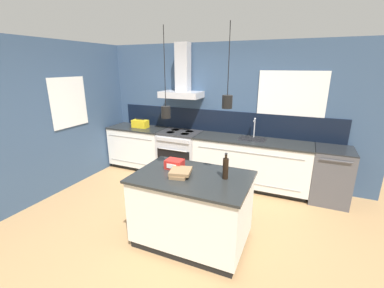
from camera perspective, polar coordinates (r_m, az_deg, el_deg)
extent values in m
plane|color=#A87F51|center=(3.82, -3.62, -17.77)|extent=(16.00, 16.00, 0.00)
cube|color=#354C6B|center=(5.10, 6.59, 7.00)|extent=(5.60, 0.06, 2.60)
cube|color=black|center=(5.10, 6.39, 4.99)|extent=(4.42, 0.02, 0.43)
cube|color=white|center=(4.80, 21.12, 9.22)|extent=(1.12, 0.01, 0.96)
cube|color=black|center=(4.81, 21.12, 9.23)|extent=(1.04, 0.01, 0.88)
cube|color=#B5B5BA|center=(5.09, -2.41, 10.93)|extent=(0.80, 0.46, 0.12)
cube|color=#B5B5BA|center=(5.14, -2.03, 16.69)|extent=(0.26, 0.20, 0.90)
cylinder|color=black|center=(3.00, -6.12, 16.62)|extent=(0.01, 0.01, 0.87)
cylinder|color=black|center=(3.05, -5.82, 7.05)|extent=(0.11, 0.11, 0.14)
sphere|color=#F9D18C|center=(3.05, -5.82, 7.05)|extent=(0.06, 0.06, 0.06)
cylinder|color=black|center=(2.75, 8.21, 18.14)|extent=(0.01, 0.01, 0.72)
cylinder|color=black|center=(2.78, 7.83, 9.27)|extent=(0.11, 0.11, 0.14)
sphere|color=#F9D18C|center=(2.78, 7.83, 9.27)|extent=(0.06, 0.06, 0.06)
cube|color=#354C6B|center=(5.29, -24.42, 5.95)|extent=(0.06, 3.80, 2.60)
cube|color=white|center=(5.13, -25.66, 8.33)|extent=(0.01, 0.76, 0.88)
cube|color=black|center=(5.13, -25.72, 8.33)|extent=(0.01, 0.68, 0.80)
cube|color=black|center=(5.93, -11.25, -4.41)|extent=(1.17, 0.56, 0.09)
cube|color=silver|center=(5.76, -11.67, -0.43)|extent=(1.20, 0.62, 0.79)
cube|color=gray|center=(5.45, -13.72, 1.43)|extent=(1.06, 0.01, 0.01)
cube|color=gray|center=(5.61, -13.33, -3.99)|extent=(1.06, 0.01, 0.01)
cube|color=#232626|center=(5.66, -11.91, 3.54)|extent=(1.23, 0.64, 0.03)
cube|color=black|center=(5.04, 12.54, -8.46)|extent=(1.99, 0.56, 0.09)
cube|color=silver|center=(4.84, 12.80, -3.89)|extent=(2.05, 0.62, 0.79)
cube|color=gray|center=(4.46, 12.24, -1.93)|extent=(1.81, 0.01, 0.01)
cube|color=gray|center=(4.66, 11.82, -8.33)|extent=(1.81, 0.01, 0.01)
cube|color=#232626|center=(4.72, 13.12, 0.77)|extent=(2.08, 0.64, 0.03)
cube|color=#262628|center=(4.76, 13.25, 1.05)|extent=(0.48, 0.34, 0.01)
cylinder|color=#B5B5BA|center=(4.84, 13.68, 3.46)|extent=(0.02, 0.02, 0.35)
sphere|color=#B5B5BA|center=(4.80, 13.82, 5.48)|extent=(0.03, 0.03, 0.03)
cylinder|color=#B5B5BA|center=(4.75, 13.68, 5.11)|extent=(0.02, 0.12, 0.02)
cube|color=#B5B5BA|center=(5.28, -2.63, -2.27)|extent=(0.80, 0.62, 0.87)
cube|color=black|center=(5.03, -4.22, -3.74)|extent=(0.69, 0.02, 0.44)
cylinder|color=#B5B5BA|center=(4.93, -4.39, -1.32)|extent=(0.60, 0.02, 0.02)
cube|color=#B5B5BA|center=(4.89, -4.35, 0.85)|extent=(0.69, 0.02, 0.07)
cube|color=#2D2D30|center=(5.15, -2.70, 2.52)|extent=(0.80, 0.60, 0.04)
cylinder|color=black|center=(5.31, -3.73, 3.14)|extent=(0.17, 0.17, 0.00)
cylinder|color=black|center=(5.18, -0.58, 2.81)|extent=(0.17, 0.17, 0.00)
cylinder|color=black|center=(5.12, -4.84, 2.61)|extent=(0.17, 0.17, 0.00)
cylinder|color=black|center=(4.98, -1.60, 2.25)|extent=(0.17, 0.17, 0.00)
cube|color=#4C4C51|center=(4.83, 28.45, -6.21)|extent=(0.59, 0.62, 0.89)
cube|color=black|center=(4.68, 29.23, -1.07)|extent=(0.59, 0.62, 0.02)
cylinder|color=#4C4C51|center=(4.39, 29.42, -3.30)|extent=(0.44, 0.02, 0.02)
cube|color=black|center=(3.55, -0.01, -19.92)|extent=(1.30, 0.85, 0.09)
cube|color=silver|center=(3.31, -0.01, -13.81)|extent=(1.35, 0.88, 0.79)
cube|color=#232626|center=(3.12, -0.01, -7.33)|extent=(1.40, 0.93, 0.03)
cylinder|color=black|center=(3.02, 7.46, -5.45)|extent=(0.07, 0.07, 0.25)
cylinder|color=black|center=(2.96, 7.57, -2.73)|extent=(0.03, 0.03, 0.06)
cylinder|color=#262628|center=(2.95, 7.60, -2.15)|extent=(0.03, 0.03, 0.01)
cube|color=olive|center=(3.10, -2.79, -6.79)|extent=(0.24, 0.29, 0.04)
cube|color=olive|center=(3.10, -2.53, -6.06)|extent=(0.30, 0.31, 0.04)
cube|color=red|center=(3.31, -3.91, -4.46)|extent=(0.22, 0.17, 0.12)
cube|color=white|center=(3.24, -4.62, -4.98)|extent=(0.13, 0.01, 0.06)
cube|color=gold|center=(5.60, -11.43, 4.43)|extent=(0.34, 0.18, 0.16)
cylinder|color=black|center=(5.58, -11.49, 5.43)|extent=(0.20, 0.02, 0.02)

